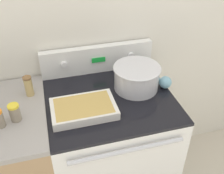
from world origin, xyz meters
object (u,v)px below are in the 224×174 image
mixing_bowl (137,76)px  casserole_dish (84,108)px  spice_jar_yellow_cap (15,113)px  spice_jar_brown_cap (29,86)px  ladle (164,81)px

mixing_bowl → casserole_dish: size_ratio=0.82×
casserole_dish → spice_jar_yellow_cap: bearing=176.7°
spice_jar_brown_cap → mixing_bowl: bearing=-7.4°
spice_jar_brown_cap → spice_jar_yellow_cap: spice_jar_brown_cap is taller
ladle → spice_jar_brown_cap: spice_jar_brown_cap is taller
ladle → spice_jar_brown_cap: (-0.81, 0.11, 0.04)m
casserole_dish → spice_jar_brown_cap: size_ratio=2.82×
mixing_bowl → casserole_dish: mixing_bowl is taller
mixing_bowl → casserole_dish: 0.39m
casserole_dish → ladle: 0.54m
casserole_dish → spice_jar_brown_cap: spice_jar_brown_cap is taller
mixing_bowl → ladle: bearing=-10.0°
mixing_bowl → spice_jar_yellow_cap: mixing_bowl is taller
spice_jar_yellow_cap → casserole_dish: bearing=-3.3°
ladle → spice_jar_yellow_cap: 0.89m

